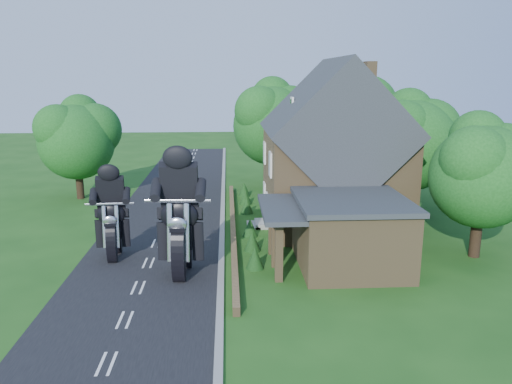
{
  "coord_description": "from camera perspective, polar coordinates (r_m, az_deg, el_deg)",
  "views": [
    {
      "loc": [
        4.03,
        -23.82,
        9.18
      ],
      "look_at": [
        5.61,
        3.41,
        2.8
      ],
      "focal_mm": 35.0,
      "sensor_mm": 36.0,
      "label": 1
    }
  ],
  "objects": [
    {
      "name": "shrub_e",
      "position": [
        36.38,
        -1.22,
        -0.56
      ],
      "size": [
        0.9,
        0.9,
        1.1
      ],
      "primitive_type": "cone",
      "color": "#113510",
      "rests_on": "ground"
    },
    {
      "name": "tree_behind_house",
      "position": [
        41.34,
        11.04,
        8.83
      ],
      "size": [
        7.81,
        7.2,
        10.08
      ],
      "color": "black",
      "rests_on": "ground"
    },
    {
      "name": "annex",
      "position": [
        24.88,
        10.45,
        -4.4
      ],
      "size": [
        7.05,
        5.94,
        3.44
      ],
      "color": "olive",
      "rests_on": "ground"
    },
    {
      "name": "kerb",
      "position": [
        25.51,
        -3.99,
        -7.82
      ],
      "size": [
        0.3,
        80.0,
        0.12
      ],
      "primitive_type": "cube",
      "color": "gray",
      "rests_on": "ground"
    },
    {
      "name": "tree_far_road",
      "position": [
        39.7,
        -19.33,
        6.15
      ],
      "size": [
        6.08,
        5.6,
        7.84
      ],
      "color": "black",
      "rests_on": "ground"
    },
    {
      "name": "motorcycle_lead",
      "position": [
        23.78,
        -8.49,
        -7.3
      ],
      "size": [
        0.63,
        2.02,
        1.85
      ],
      "primitive_type": null,
      "rotation": [
        0.0,
        0.0,
        3.08
      ],
      "color": "black",
      "rests_on": "ground"
    },
    {
      "name": "road",
      "position": [
        25.84,
        -12.18,
        -7.93
      ],
      "size": [
        7.0,
        80.0,
        0.02
      ],
      "primitive_type": "cube",
      "color": "black",
      "rests_on": "ground"
    },
    {
      "name": "tree_house_right",
      "position": [
        35.03,
        17.92,
        5.99
      ],
      "size": [
        6.51,
        6.0,
        8.4
      ],
      "color": "black",
      "rests_on": "ground"
    },
    {
      "name": "shrub_b",
      "position": [
        26.78,
        -0.42,
        -5.64
      ],
      "size": [
        0.9,
        0.9,
        1.1
      ],
      "primitive_type": "cone",
      "color": "#113510",
      "rests_on": "ground"
    },
    {
      "name": "motorcycle_follow",
      "position": [
        26.69,
        -15.91,
        -5.79
      ],
      "size": [
        0.49,
        1.61,
        1.48
      ],
      "primitive_type": null,
      "rotation": [
        0.0,
        0.0,
        3.2
      ],
      "color": "black",
      "rests_on": "ground"
    },
    {
      "name": "ground",
      "position": [
        25.84,
        -12.18,
        -7.95
      ],
      "size": [
        120.0,
        120.0,
        0.0
      ],
      "primitive_type": "plane",
      "color": "#1B4814",
      "rests_on": "ground"
    },
    {
      "name": "shrub_d",
      "position": [
        33.96,
        -1.06,
        -1.56
      ],
      "size": [
        0.9,
        0.9,
        1.1
      ],
      "primitive_type": "cone",
      "color": "#113510",
      "rests_on": "ground"
    },
    {
      "name": "tree_annex_side",
      "position": [
        27.64,
        25.06,
        2.57
      ],
      "size": [
        5.64,
        5.2,
        7.48
      ],
      "color": "black",
      "rests_on": "ground"
    },
    {
      "name": "house",
      "position": [
        30.89,
        8.82,
        4.0
      ],
      "size": [
        9.54,
        8.64,
        10.24
      ],
      "color": "olive",
      "rests_on": "ground"
    },
    {
      "name": "shrub_c",
      "position": [
        29.15,
        -0.67,
        -4.05
      ],
      "size": [
        0.9,
        0.9,
        1.1
      ],
      "primitive_type": "cone",
      "color": "#113510",
      "rests_on": "ground"
    },
    {
      "name": "garden_wall",
      "position": [
        30.19,
        -2.66,
        -4.16
      ],
      "size": [
        0.3,
        22.0,
        0.4
      ],
      "primitive_type": "cube",
      "color": "olive",
      "rests_on": "ground"
    },
    {
      "name": "shrub_a",
      "position": [
        24.43,
        -0.12,
        -7.52
      ],
      "size": [
        0.9,
        0.9,
        1.1
      ],
      "primitive_type": "cone",
      "color": "#113510",
      "rests_on": "ground"
    },
    {
      "name": "tree_behind_left",
      "position": [
        41.3,
        2.46,
        8.36
      ],
      "size": [
        6.94,
        6.4,
        9.16
      ],
      "color": "black",
      "rests_on": "ground"
    },
    {
      "name": "shrub_f",
      "position": [
        38.81,
        -1.36,
        0.31
      ],
      "size": [
        0.9,
        0.9,
        1.1
      ],
      "primitive_type": "cone",
      "color": "#113510",
      "rests_on": "ground"
    }
  ]
}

